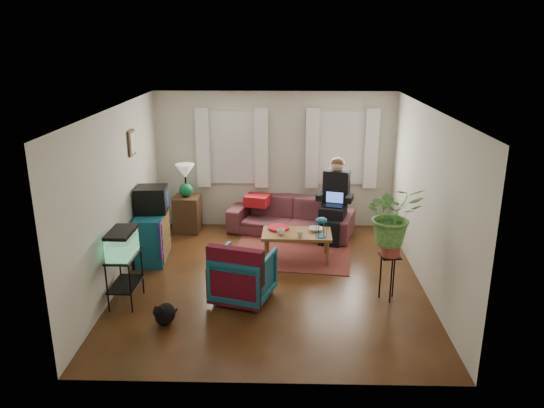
{
  "coord_description": "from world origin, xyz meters",
  "views": [
    {
      "loc": [
        0.2,
        -7.33,
        3.56
      ],
      "look_at": [
        0.0,
        0.4,
        1.1
      ],
      "focal_mm": 35.0,
      "sensor_mm": 36.0,
      "label": 1
    }
  ],
  "objects_px": {
    "sofa": "(291,211)",
    "aquarium_stand": "(125,279)",
    "armchair": "(243,273)",
    "coffee_table": "(297,246)",
    "plant_stand": "(388,277)",
    "dresser": "(152,237)",
    "side_table": "(187,214)"
  },
  "relations": [
    {
      "from": "dresser",
      "to": "armchair",
      "type": "distance_m",
      "value": 2.11
    },
    {
      "from": "aquarium_stand",
      "to": "plant_stand",
      "type": "distance_m",
      "value": 3.66
    },
    {
      "from": "dresser",
      "to": "armchair",
      "type": "xyz_separation_m",
      "value": [
        1.61,
        -1.35,
        -0.01
      ]
    },
    {
      "from": "side_table",
      "to": "coffee_table",
      "type": "distance_m",
      "value": 2.42
    },
    {
      "from": "side_table",
      "to": "armchair",
      "type": "xyz_separation_m",
      "value": [
        1.27,
        -2.69,
        0.05
      ]
    },
    {
      "from": "coffee_table",
      "to": "dresser",
      "type": "bearing_deg",
      "value": -177.13
    },
    {
      "from": "aquarium_stand",
      "to": "armchair",
      "type": "bearing_deg",
      "value": 6.57
    },
    {
      "from": "plant_stand",
      "to": "sofa",
      "type": "bearing_deg",
      "value": 117.46
    },
    {
      "from": "side_table",
      "to": "aquarium_stand",
      "type": "relative_size",
      "value": 0.97
    },
    {
      "from": "side_table",
      "to": "armchair",
      "type": "distance_m",
      "value": 2.98
    },
    {
      "from": "armchair",
      "to": "plant_stand",
      "type": "bearing_deg",
      "value": -161.89
    },
    {
      "from": "sofa",
      "to": "armchair",
      "type": "bearing_deg",
      "value": -88.77
    },
    {
      "from": "dresser",
      "to": "plant_stand",
      "type": "distance_m",
      "value": 3.88
    },
    {
      "from": "sofa",
      "to": "coffee_table",
      "type": "relative_size",
      "value": 2.01
    },
    {
      "from": "dresser",
      "to": "armchair",
      "type": "height_order",
      "value": "dresser"
    },
    {
      "from": "sofa",
      "to": "dresser",
      "type": "height_order",
      "value": "sofa"
    },
    {
      "from": "armchair",
      "to": "plant_stand",
      "type": "height_order",
      "value": "armchair"
    },
    {
      "from": "side_table",
      "to": "aquarium_stand",
      "type": "height_order",
      "value": "aquarium_stand"
    },
    {
      "from": "sofa",
      "to": "dresser",
      "type": "bearing_deg",
      "value": -135.11
    },
    {
      "from": "aquarium_stand",
      "to": "plant_stand",
      "type": "xyz_separation_m",
      "value": [
        3.66,
        0.2,
        -0.02
      ]
    },
    {
      "from": "side_table",
      "to": "dresser",
      "type": "bearing_deg",
      "value": -104.23
    },
    {
      "from": "aquarium_stand",
      "to": "coffee_table",
      "type": "bearing_deg",
      "value": 34.33
    },
    {
      "from": "dresser",
      "to": "sofa",
      "type": "bearing_deg",
      "value": 25.19
    },
    {
      "from": "dresser",
      "to": "plant_stand",
      "type": "relative_size",
      "value": 1.33
    },
    {
      "from": "sofa",
      "to": "armchair",
      "type": "height_order",
      "value": "sofa"
    },
    {
      "from": "dresser",
      "to": "aquarium_stand",
      "type": "distance_m",
      "value": 1.51
    },
    {
      "from": "armchair",
      "to": "coffee_table",
      "type": "relative_size",
      "value": 0.69
    },
    {
      "from": "side_table",
      "to": "plant_stand",
      "type": "height_order",
      "value": "side_table"
    },
    {
      "from": "armchair",
      "to": "coffee_table",
      "type": "xyz_separation_m",
      "value": [
        0.77,
        1.42,
        -0.16
      ]
    },
    {
      "from": "coffee_table",
      "to": "plant_stand",
      "type": "distance_m",
      "value": 1.87
    },
    {
      "from": "plant_stand",
      "to": "armchair",
      "type": "bearing_deg",
      "value": -178.87
    },
    {
      "from": "sofa",
      "to": "aquarium_stand",
      "type": "distance_m",
      "value": 3.62
    }
  ]
}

